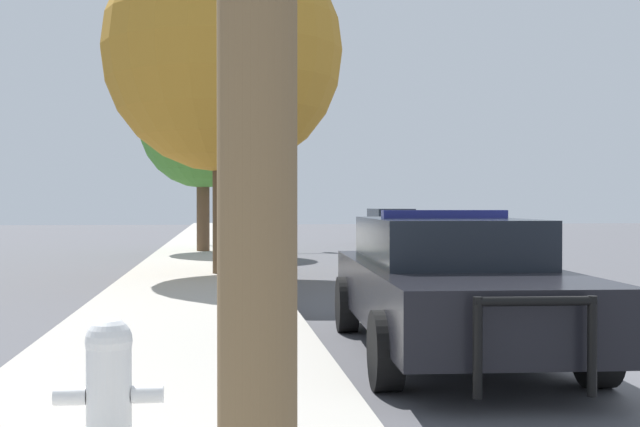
# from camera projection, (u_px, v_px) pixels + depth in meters

# --- Properties ---
(sidewalk_left) EXTENTS (3.00, 110.00, 0.13)m
(sidewalk_left) POSITION_uv_depth(u_px,v_px,m) (173.00, 364.00, 7.60)
(sidewalk_left) COLOR #ADA89E
(sidewalk_left) RESTS_ON ground_plane
(police_car) EXTENTS (2.28, 5.30, 1.52)m
(police_car) POSITION_uv_depth(u_px,v_px,m) (448.00, 281.00, 8.47)
(police_car) COLOR black
(police_car) RESTS_ON ground_plane
(fire_hydrant) EXTENTS (0.59, 0.26, 0.83)m
(fire_hydrant) POSITION_uv_depth(u_px,v_px,m) (109.00, 388.00, 4.40)
(fire_hydrant) COLOR white
(fire_hydrant) RESTS_ON sidewalk_left
(traffic_light) EXTENTS (3.09, 0.35, 5.31)m
(traffic_light) POSITION_uv_depth(u_px,v_px,m) (234.00, 142.00, 28.83)
(traffic_light) COLOR #424247
(traffic_light) RESTS_ON sidewalk_left
(car_background_oncoming) EXTENTS (1.90, 4.37, 1.41)m
(car_background_oncoming) POSITION_uv_depth(u_px,v_px,m) (392.00, 226.00, 30.90)
(car_background_oncoming) COLOR #B7B7BC
(car_background_oncoming) RESTS_ON ground_plane
(tree_sidewalk_near) EXTENTS (5.04, 5.04, 7.16)m
(tree_sidewalk_near) POSITION_uv_depth(u_px,v_px,m) (223.00, 53.00, 16.82)
(tree_sidewalk_near) COLOR #4C3823
(tree_sidewalk_near) RESTS_ON sidewalk_left
(tree_sidewalk_mid) EXTENTS (3.93, 3.93, 5.89)m
(tree_sidewalk_mid) POSITION_uv_depth(u_px,v_px,m) (203.00, 125.00, 24.86)
(tree_sidewalk_mid) COLOR brown
(tree_sidewalk_mid) RESTS_ON sidewalk_left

